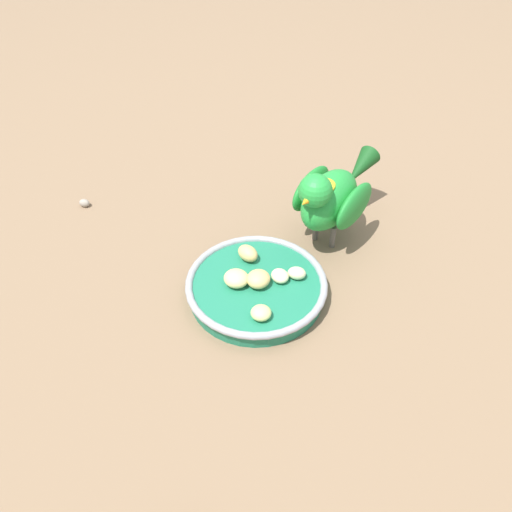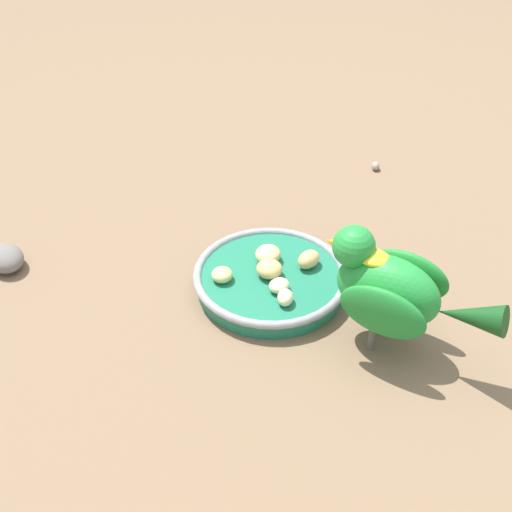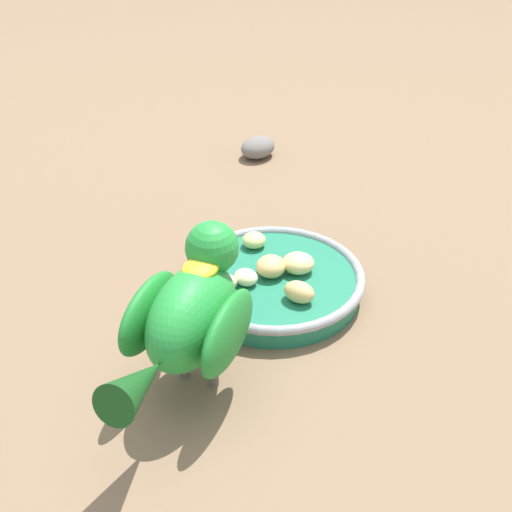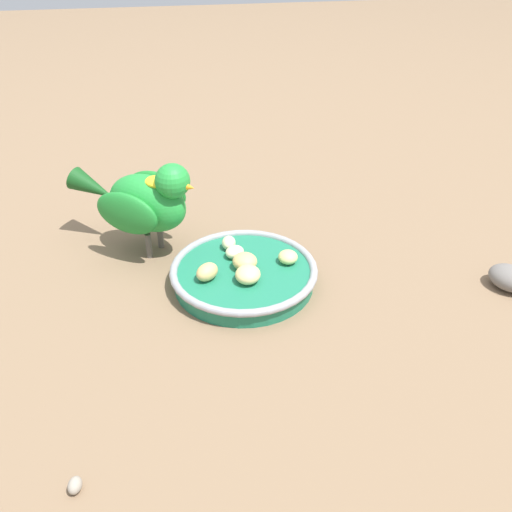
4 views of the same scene
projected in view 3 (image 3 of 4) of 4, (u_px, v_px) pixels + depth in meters
The scene contains 10 objects.
ground_plane at pixel (256, 303), 0.75m from camera, with size 4.00×4.00×0.00m, color #7A6047.
feeding_bowl at pixel (274, 281), 0.76m from camera, with size 0.21×0.21×0.03m.
apple_piece_0 at pixel (271, 266), 0.75m from camera, with size 0.04×0.03×0.02m, color tan.
apple_piece_1 at pixel (224, 280), 0.73m from camera, with size 0.03×0.02×0.02m, color beige.
apple_piece_2 at pixel (299, 292), 0.71m from camera, with size 0.03×0.02×0.02m, color tan.
apple_piece_3 at pixel (298, 263), 0.75m from camera, with size 0.04×0.03×0.02m, color #E5C67F.
apple_piece_4 at pixel (246, 277), 0.73m from camera, with size 0.03×0.02×0.02m, color beige.
apple_piece_5 at pixel (254, 240), 0.80m from camera, with size 0.03×0.03×0.02m, color #C6D17A.
parrot at pixel (190, 314), 0.59m from camera, with size 0.20×0.16×0.15m.
rock_large at pixel (258, 147), 1.07m from camera, with size 0.06×0.05×0.03m, color slate.
Camera 3 is at (0.58, -0.13, 0.46)m, focal length 46.72 mm.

